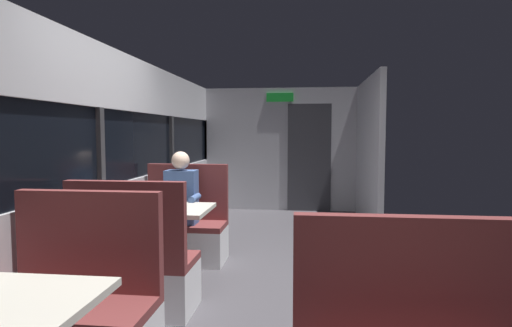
{
  "coord_description": "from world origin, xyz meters",
  "views": [
    {
      "loc": [
        0.47,
        -3.71,
        1.47
      ],
      "look_at": [
        -0.38,
        3.6,
        0.92
      ],
      "focal_mm": 29.44,
      "sensor_mm": 36.0,
      "label": 1
    }
  ],
  "objects_px": {
    "bench_near_window_facing_entry": "(77,321)",
    "dining_table_mid_window": "(163,218)",
    "seated_passenger": "(182,215)",
    "coffee_cup_secondary": "(138,205)",
    "bench_mid_window_facing_entry": "(184,232)",
    "bench_mid_window_facing_end": "(135,273)"
  },
  "relations": [
    {
      "from": "bench_near_window_facing_entry",
      "to": "dining_table_mid_window",
      "type": "xyz_separation_m",
      "value": [
        0.0,
        1.58,
        0.31
      ]
    },
    {
      "from": "seated_passenger",
      "to": "coffee_cup_secondary",
      "type": "height_order",
      "value": "seated_passenger"
    },
    {
      "from": "bench_near_window_facing_entry",
      "to": "coffee_cup_secondary",
      "type": "bearing_deg",
      "value": 97.94
    },
    {
      "from": "dining_table_mid_window",
      "to": "bench_mid_window_facing_entry",
      "type": "distance_m",
      "value": 0.77
    },
    {
      "from": "bench_near_window_facing_entry",
      "to": "bench_mid_window_facing_entry",
      "type": "xyz_separation_m",
      "value": [
        0.0,
        2.28,
        0.0
      ]
    },
    {
      "from": "seated_passenger",
      "to": "bench_near_window_facing_entry",
      "type": "bearing_deg",
      "value": -90.0
    },
    {
      "from": "bench_near_window_facing_entry",
      "to": "seated_passenger",
      "type": "distance_m",
      "value": 2.22
    },
    {
      "from": "bench_mid_window_facing_end",
      "to": "bench_mid_window_facing_entry",
      "type": "relative_size",
      "value": 1.0
    },
    {
      "from": "dining_table_mid_window",
      "to": "seated_passenger",
      "type": "relative_size",
      "value": 0.71
    },
    {
      "from": "bench_mid_window_facing_end",
      "to": "coffee_cup_secondary",
      "type": "xyz_separation_m",
      "value": [
        -0.2,
        0.57,
        0.46
      ]
    },
    {
      "from": "bench_mid_window_facing_end",
      "to": "bench_mid_window_facing_entry",
      "type": "height_order",
      "value": "same"
    },
    {
      "from": "bench_mid_window_facing_end",
      "to": "dining_table_mid_window",
      "type": "bearing_deg",
      "value": 90.0
    },
    {
      "from": "bench_near_window_facing_entry",
      "to": "bench_mid_window_facing_entry",
      "type": "distance_m",
      "value": 2.28
    },
    {
      "from": "bench_near_window_facing_entry",
      "to": "bench_mid_window_facing_end",
      "type": "xyz_separation_m",
      "value": [
        0.0,
        0.88,
        0.0
      ]
    },
    {
      "from": "seated_passenger",
      "to": "dining_table_mid_window",
      "type": "bearing_deg",
      "value": -90.0
    },
    {
      "from": "dining_table_mid_window",
      "to": "coffee_cup_secondary",
      "type": "relative_size",
      "value": 10.0
    },
    {
      "from": "bench_near_window_facing_entry",
      "to": "coffee_cup_secondary",
      "type": "distance_m",
      "value": 1.53
    },
    {
      "from": "bench_mid_window_facing_entry",
      "to": "bench_near_window_facing_entry",
      "type": "bearing_deg",
      "value": -90.0
    },
    {
      "from": "bench_mid_window_facing_end",
      "to": "coffee_cup_secondary",
      "type": "bearing_deg",
      "value": 109.59
    },
    {
      "from": "bench_mid_window_facing_end",
      "to": "coffee_cup_secondary",
      "type": "height_order",
      "value": "bench_mid_window_facing_end"
    },
    {
      "from": "coffee_cup_secondary",
      "to": "seated_passenger",
      "type": "bearing_deg",
      "value": 75.15
    },
    {
      "from": "bench_mid_window_facing_entry",
      "to": "seated_passenger",
      "type": "height_order",
      "value": "seated_passenger"
    }
  ]
}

